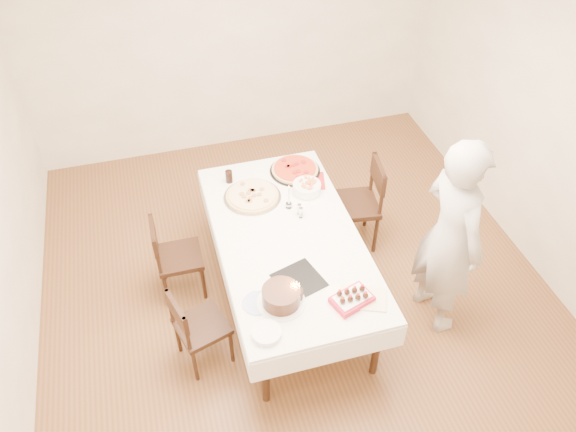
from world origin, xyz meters
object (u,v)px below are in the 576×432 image
object	(u,v)px
cola_glass	(229,177)
layer_cake	(281,296)
chair_left_dessert	(202,326)
strawberry_box	(352,299)
taper_candle	(289,196)
dining_table	(288,267)
birthday_cake	(295,291)
person	(450,238)
pizza_white	(252,196)
pasta_bowl	(307,187)
chair_left_savory	(179,257)
pizza_pepperoni	(295,169)
chair_right_savory	(354,205)

from	to	relation	value
cola_glass	layer_cake	size ratio (longest dim) A/B	0.33
chair_left_dessert	cola_glass	bearing A→B (deg)	-128.54
layer_cake	strawberry_box	world-z (taller)	layer_cake
taper_candle	chair_left_dessert	bearing A→B (deg)	-140.22
dining_table	strawberry_box	size ratio (longest dim) A/B	7.37
cola_glass	birthday_cake	world-z (taller)	birthday_cake
person	pizza_white	size ratio (longest dim) A/B	3.59
pasta_bowl	layer_cake	world-z (taller)	layer_cake
pizza_white	birthday_cake	xyz separation A→B (m)	(0.05, -1.18, 0.06)
dining_table	pasta_bowl	world-z (taller)	pasta_bowl
chair_left_dessert	pizza_white	distance (m)	1.23
birthday_cake	chair_left_savory	bearing A→B (deg)	128.02
layer_cake	person	bearing A→B (deg)	5.31
chair_left_savory	pizza_white	xyz separation A→B (m)	(0.71, 0.21, 0.36)
pizza_white	person	bearing A→B (deg)	-38.74
taper_candle	dining_table	bearing A→B (deg)	-106.91
dining_table	person	xyz separation A→B (m)	(1.16, -0.52, 0.54)
cola_glass	pizza_white	bearing A→B (deg)	-61.35
pizza_pepperoni	strawberry_box	xyz separation A→B (m)	(-0.04, -1.59, 0.01)
pizza_pepperoni	pasta_bowl	bearing A→B (deg)	-86.51
chair_right_savory	birthday_cake	size ratio (longest dim) A/B	7.08
chair_left_savory	layer_cake	xyz separation A→B (m)	(0.65, -0.99, 0.41)
pizza_white	chair_right_savory	bearing A→B (deg)	-1.97
chair_right_savory	chair_left_savory	size ratio (longest dim) A/B	1.13
person	birthday_cake	size ratio (longest dim) A/B	13.89
chair_left_savory	pasta_bowl	distance (m)	1.27
chair_left_savory	person	world-z (taller)	person
person	birthday_cake	distance (m)	1.29
person	layer_cake	bearing A→B (deg)	87.70
person	birthday_cake	world-z (taller)	person
chair_right_savory	chair_left_savory	bearing A→B (deg)	-165.78
dining_table	taper_candle	xyz separation A→B (m)	(0.10, 0.34, 0.50)
chair_left_dessert	cola_glass	distance (m)	1.41
dining_table	pizza_pepperoni	bearing A→B (deg)	69.86
pizza_pepperoni	chair_left_dessert	bearing A→B (deg)	-132.04
pasta_bowl	birthday_cake	distance (m)	1.21
cola_glass	birthday_cake	size ratio (longest dim) A/B	0.91
taper_candle	layer_cake	size ratio (longest dim) A/B	0.70
chair_right_savory	birthday_cake	bearing A→B (deg)	-120.52
pasta_bowl	cola_glass	world-z (taller)	cola_glass
pizza_white	taper_candle	size ratio (longest dim) A/B	2.04
taper_candle	birthday_cake	bearing A→B (deg)	-103.20
pizza_white	chair_left_dessert	bearing A→B (deg)	-123.54
pizza_white	pizza_pepperoni	distance (m)	0.53
taper_candle	cola_glass	world-z (taller)	taper_candle
birthday_cake	cola_glass	bearing A→B (deg)	97.66
person	chair_left_savory	bearing A→B (deg)	59.60
chair_right_savory	pizza_white	size ratio (longest dim) A/B	1.83
dining_table	pizza_white	bearing A→B (deg)	107.12
taper_candle	layer_cake	world-z (taller)	taper_candle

